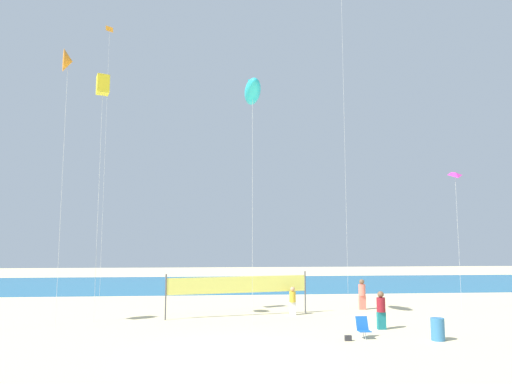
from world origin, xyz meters
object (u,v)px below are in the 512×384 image
Objects in this scene: beachgoer_maroon_shirt at (381,309)px; kite_orange_diamond at (110,37)px; kite_magenta_diamond at (455,175)px; beachgoer_coral_shirt at (362,293)px; beach_handbag at (348,338)px; folding_beach_chair at (363,327)px; kite_orange_delta at (68,61)px; kite_cyan_inflatable at (253,92)px; volleyball_net at (239,286)px; beachgoer_mustard_shirt at (293,300)px; trash_barrel at (438,329)px; kite_yellow_box at (103,85)px.

beachgoer_maroon_shirt is 0.09× the size of kite_orange_diamond.
kite_magenta_diamond is at bearing -9.23° from beachgoer_maroon_shirt.
beach_handbag is at bearing 31.16° from beachgoer_coral_shirt.
folding_beach_chair is at bearing -174.51° from beachgoer_maroon_shirt.
kite_orange_delta reaches higher than kite_cyan_inflatable.
beachgoer_mustard_shirt is at bearing 4.04° from volleyball_net.
beachgoer_coral_shirt reaches higher than beach_handbag.
beachgoer_mustard_shirt is 8.72m from trash_barrel.
kite_orange_diamond is (-17.31, 14.13, 18.75)m from trash_barrel.
folding_beach_chair is at bearing -140.59° from kite_magenta_diamond.
volleyball_net is (-5.04, 6.21, 1.17)m from folding_beach_chair.
kite_magenta_diamond reaches higher than beach_handbag.
kite_magenta_diamond is at bearing 68.81° from folding_beach_chair.
kite_cyan_inflatable reaches higher than beach_handbag.
trash_barrel is at bearing -20.83° from kite_yellow_box.
beachgoer_mustard_shirt is 17.40m from kite_orange_delta.
beachgoer_maroon_shirt is 0.14× the size of kite_cyan_inflatable.
volleyball_net is at bearing 104.19° from kite_cyan_inflatable.
folding_beach_chair is at bearing 31.57° from beach_handbag.
kite_orange_diamond reaches higher than beachgoer_coral_shirt.
beachgoer_maroon_shirt is 3.01m from trash_barrel.
beach_handbag is 0.01× the size of kite_orange_diamond.
trash_barrel is (2.95, -0.76, -0.01)m from folding_beach_chair.
folding_beach_chair is at bearing 165.63° from trash_barrel.
folding_beach_chair is 0.11× the size of volleyball_net.
kite_cyan_inflatable is (0.58, -2.30, 10.45)m from volleyball_net.
beach_handbag is 0.02× the size of kite_orange_delta.
trash_barrel is at bearing -3.96° from beach_handbag.
volleyball_net is at bearing -37.55° from kite_orange_diamond.
kite_yellow_box is (-10.63, -1.26, 11.80)m from beachgoer_mustard_shirt.
beachgoer_maroon_shirt is at bearing -143.82° from kite_magenta_diamond.
trash_barrel is at bearing -13.06° from kite_orange_delta.
beachgoer_mustard_shirt is 4.91m from beachgoer_coral_shirt.
kite_orange_delta is at bearing -8.91° from beachgoer_mustard_shirt.
beach_handbag is at bearing 179.99° from beachgoer_maroon_shirt.
kite_orange_delta is at bearing -160.77° from volleyball_net.
trash_barrel is 11.99m from kite_magenta_diamond.
folding_beach_chair is 0.07× the size of kite_yellow_box.
kite_orange_diamond is (-1.76, 8.21, 6.56)m from kite_yellow_box.
beachgoer_coral_shirt is 6.48× the size of beach_handbag.
beachgoer_coral_shirt is at bearing 68.34° from beach_handbag.
kite_orange_diamond is (-15.85, 11.55, 18.26)m from beachgoer_maroon_shirt.
trash_barrel is at bearing -32.20° from kite_cyan_inflatable.
folding_beach_chair is (-2.63, -8.15, -0.51)m from beachgoer_coral_shirt.
beach_handbag is 27.22m from kite_orange_diamond.
beachgoer_maroon_shirt is 26.80m from kite_orange_diamond.
kite_yellow_box is at bearing 58.51° from kite_orange_delta.
beach_handbag is at bearing -141.23° from kite_magenta_diamond.
volleyball_net is (-3.07, -0.22, 0.80)m from beachgoer_mustard_shirt.
beachgoer_mustard_shirt is 11.79m from kite_cyan_inflatable.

